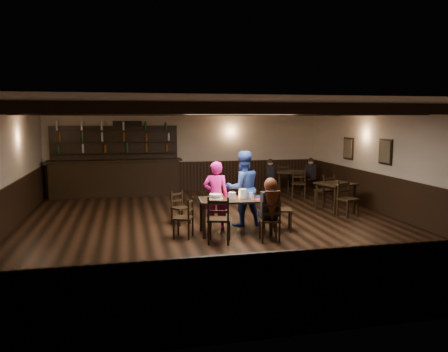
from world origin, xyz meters
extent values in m
plane|color=black|center=(0.00, 0.00, 0.00)|extent=(10.00, 10.00, 0.00)
cube|color=beige|center=(0.00, 5.00, 1.35)|extent=(9.00, 0.02, 2.70)
cube|color=beige|center=(0.00, -5.00, 1.35)|extent=(9.00, 0.02, 2.70)
cube|color=beige|center=(4.50, 0.00, 1.35)|extent=(0.02, 10.00, 2.70)
cube|color=silver|center=(0.00, 0.00, 2.70)|extent=(9.00, 10.00, 0.02)
cube|color=black|center=(0.00, 4.97, 0.50)|extent=(9.00, 0.04, 1.00)
cube|color=black|center=(0.00, -4.97, 0.50)|extent=(9.00, 0.04, 1.00)
cube|color=black|center=(-4.47, 0.00, 0.50)|extent=(0.04, 10.00, 1.00)
cube|color=black|center=(4.47, 0.00, 0.50)|extent=(0.04, 10.00, 1.00)
cube|color=black|center=(-1.90, 4.97, 1.85)|extent=(0.90, 0.03, 1.00)
cube|color=black|center=(-1.90, 4.95, 1.85)|extent=(0.80, 0.02, 0.90)
cube|color=black|center=(4.47, 0.50, 1.60)|extent=(0.03, 0.55, 0.65)
cube|color=#72664C|center=(4.45, 0.50, 1.60)|extent=(0.02, 0.45, 0.55)
cube|color=black|center=(4.47, 2.40, 1.55)|extent=(0.03, 0.55, 0.65)
cube|color=#72664C|center=(4.45, 2.40, 1.55)|extent=(0.02, 0.45, 0.55)
cube|color=black|center=(0.00, -3.00, 2.60)|extent=(8.90, 0.18, 0.18)
cube|color=black|center=(0.00, -1.00, 2.60)|extent=(8.90, 0.18, 0.18)
cube|color=black|center=(0.00, 1.00, 2.60)|extent=(8.90, 0.18, 0.18)
cube|color=black|center=(0.00, 3.00, 2.60)|extent=(8.90, 0.18, 0.18)
cube|color=black|center=(-0.44, -0.82, 0.36)|extent=(0.06, 0.06, 0.71)
cube|color=black|center=(-0.40, -0.18, 0.36)|extent=(0.06, 0.06, 0.71)
cube|color=black|center=(0.95, -0.92, 0.36)|extent=(0.06, 0.06, 0.71)
cube|color=black|center=(1.00, -0.29, 0.36)|extent=(0.06, 0.06, 0.71)
cube|color=black|center=(0.28, -0.55, 0.73)|extent=(1.57, 0.87, 0.04)
cube|color=#A5A8AD|center=(0.31, -0.19, 0.73)|extent=(1.52, 0.14, 0.04)
cube|color=#A5A8AD|center=(0.25, -0.92, 0.73)|extent=(1.52, 0.14, 0.04)
cube|color=#A5A8AD|center=(1.02, -0.61, 0.73)|extent=(0.09, 0.76, 0.04)
cube|color=#A5A8AD|center=(-0.46, -0.50, 0.73)|extent=(0.09, 0.76, 0.04)
cube|color=black|center=(0.03, -1.06, 0.23)|extent=(0.05, 0.05, 0.45)
cube|color=black|center=(-0.08, -1.40, 0.23)|extent=(0.05, 0.05, 0.45)
cube|color=black|center=(-0.33, -0.95, 0.23)|extent=(0.05, 0.05, 0.45)
cube|color=black|center=(-0.44, -1.29, 0.23)|extent=(0.05, 0.05, 0.45)
cube|color=black|center=(-0.21, -1.17, 0.47)|extent=(0.55, 0.53, 0.04)
cube|color=black|center=(-0.26, -1.34, 0.71)|extent=(0.43, 0.17, 0.47)
cube|color=black|center=(-0.26, -1.34, 0.66)|extent=(0.37, 0.14, 0.05)
cube|color=black|center=(-0.26, -1.34, 0.85)|extent=(0.37, 0.14, 0.05)
cube|color=black|center=(1.00, -1.12, 0.20)|extent=(0.04, 0.04, 0.40)
cube|color=black|center=(0.96, -1.44, 0.20)|extent=(0.04, 0.04, 0.40)
cube|color=black|center=(0.66, -1.08, 0.20)|extent=(0.04, 0.04, 0.40)
cube|color=black|center=(0.62, -1.40, 0.20)|extent=(0.04, 0.04, 0.40)
cube|color=black|center=(0.81, -1.26, 0.42)|extent=(0.44, 0.42, 0.04)
cube|color=black|center=(0.79, -1.42, 0.63)|extent=(0.39, 0.08, 0.42)
cube|color=black|center=(0.79, -1.42, 0.59)|extent=(0.34, 0.07, 0.05)
cube|color=black|center=(0.79, -1.42, 0.76)|extent=(0.34, 0.07, 0.05)
cube|color=black|center=(-0.93, -0.43, 0.20)|extent=(0.04, 0.04, 0.40)
cube|color=black|center=(-0.64, -0.55, 0.20)|extent=(0.04, 0.04, 0.40)
cube|color=black|center=(-1.06, -0.74, 0.20)|extent=(0.04, 0.04, 0.40)
cube|color=black|center=(-0.77, -0.86, 0.20)|extent=(0.04, 0.04, 0.40)
cube|color=black|center=(-0.85, -0.65, 0.41)|extent=(0.49, 0.50, 0.04)
cube|color=black|center=(-0.70, -0.71, 0.62)|extent=(0.18, 0.37, 0.41)
cube|color=black|center=(-0.70, -0.71, 0.58)|extent=(0.15, 0.31, 0.05)
cube|color=black|center=(-0.70, -0.71, 0.75)|extent=(0.15, 0.31, 0.05)
cube|color=black|center=(1.46, -0.75, 0.22)|extent=(0.04, 0.04, 0.44)
cube|color=black|center=(1.13, -0.66, 0.22)|extent=(0.04, 0.04, 0.44)
cube|color=black|center=(1.56, -0.39, 0.22)|extent=(0.04, 0.04, 0.44)
cube|color=black|center=(1.23, -0.30, 0.22)|extent=(0.04, 0.04, 0.44)
cube|color=black|center=(1.34, -0.53, 0.46)|extent=(0.51, 0.52, 0.04)
cube|color=black|center=(1.18, -0.48, 0.69)|extent=(0.15, 0.42, 0.46)
cube|color=black|center=(1.18, -0.48, 0.64)|extent=(0.12, 0.36, 0.05)
cube|color=black|center=(1.18, -0.48, 0.83)|extent=(0.12, 0.36, 0.05)
cube|color=black|center=(-0.81, 0.30, 0.18)|extent=(0.04, 0.04, 0.37)
cube|color=black|center=(-0.96, 0.54, 0.18)|extent=(0.04, 0.04, 0.37)
cube|color=black|center=(-0.55, 0.46, 0.18)|extent=(0.04, 0.04, 0.37)
cube|color=black|center=(-0.70, 0.71, 0.18)|extent=(0.04, 0.04, 0.37)
cube|color=black|center=(-0.76, 0.50, 0.38)|extent=(0.49, 0.48, 0.03)
cube|color=black|center=(-0.83, 0.63, 0.58)|extent=(0.32, 0.22, 0.38)
cube|color=black|center=(-0.83, 0.63, 0.54)|extent=(0.27, 0.18, 0.04)
cube|color=black|center=(-0.83, 0.63, 0.69)|extent=(0.27, 0.18, 0.04)
imported|color=#F4169C|center=(-0.06, -0.14, 0.76)|extent=(0.61, 0.46, 1.52)
imported|color=#254A87|center=(0.61, 0.09, 0.86)|extent=(0.90, 0.74, 1.72)
cube|color=black|center=(0.81, -1.14, 0.52)|extent=(0.33, 0.33, 0.13)
cube|color=black|center=(0.81, -1.26, 0.76)|extent=(0.35, 0.20, 0.49)
cylinder|color=black|center=(0.81, -1.26, 0.98)|extent=(0.10, 0.35, 0.35)
sphere|color=#D8A384|center=(0.81, -1.26, 1.13)|extent=(0.21, 0.21, 0.21)
sphere|color=#39190D|center=(0.81, -1.29, 1.14)|extent=(0.27, 0.27, 0.27)
cone|color=#39190D|center=(0.81, -1.39, 0.74)|extent=(0.20, 0.20, 0.61)
cylinder|color=white|center=(-0.13, -0.46, 0.76)|extent=(0.33, 0.33, 0.01)
cylinder|color=white|center=(-0.13, -0.46, 0.81)|extent=(0.26, 0.26, 0.09)
cylinder|color=silver|center=(-0.13, -0.46, 0.79)|extent=(0.28, 0.28, 0.04)
cylinder|color=white|center=(0.20, -0.57, 0.82)|extent=(0.15, 0.15, 0.14)
cylinder|color=white|center=(0.46, -0.49, 0.85)|extent=(0.16, 0.16, 0.19)
cylinder|color=#A5A8AD|center=(0.29, -0.45, 0.77)|extent=(0.04, 0.04, 0.03)
sphere|color=orange|center=(0.29, -0.45, 0.79)|extent=(0.03, 0.03, 0.03)
cylinder|color=silver|center=(0.62, -0.69, 0.80)|extent=(0.04, 0.04, 0.10)
cylinder|color=#A5A8AD|center=(0.67, -0.70, 0.80)|extent=(0.04, 0.04, 0.09)
cylinder|color=silver|center=(0.64, -0.50, 0.81)|extent=(0.07, 0.07, 0.11)
cube|color=#9D1911|center=(0.74, -0.72, 0.75)|extent=(0.30, 0.24, 0.00)
cube|color=#0D1243|center=(0.87, -0.50, 0.75)|extent=(0.40, 0.36, 0.00)
cube|color=black|center=(-2.30, 4.65, 0.55)|extent=(3.94, 0.60, 1.10)
cube|color=black|center=(-2.30, 4.65, 1.12)|extent=(4.14, 0.70, 0.05)
cube|color=black|center=(-2.30, 4.92, 1.10)|extent=(3.94, 0.10, 2.20)
cube|color=black|center=(-2.30, 4.82, 1.35)|extent=(3.84, 0.22, 0.03)
cube|color=black|center=(-2.30, 4.82, 1.70)|extent=(3.84, 0.22, 0.03)
cube|color=black|center=(-2.30, 4.82, 2.05)|extent=(3.84, 0.22, 0.03)
cube|color=black|center=(3.41, 1.06, 0.73)|extent=(1.04, 1.04, 0.04)
cube|color=black|center=(3.19, 0.63, 0.35)|extent=(0.05, 0.05, 0.71)
cube|color=black|center=(2.99, 1.29, 0.35)|extent=(0.05, 0.05, 0.71)
cube|color=black|center=(3.84, 0.84, 0.35)|extent=(0.05, 0.05, 0.71)
cube|color=black|center=(3.64, 1.49, 0.35)|extent=(0.05, 0.05, 0.71)
cube|color=black|center=(3.18, 3.71, 0.73)|extent=(1.11, 1.11, 0.04)
cube|color=black|center=(2.72, 3.51, 0.35)|extent=(0.05, 0.05, 0.71)
cube|color=black|center=(2.98, 4.16, 0.35)|extent=(0.05, 0.05, 0.71)
cube|color=black|center=(3.37, 3.25, 0.35)|extent=(0.05, 0.05, 0.71)
cube|color=black|center=(3.64, 3.90, 0.35)|extent=(0.05, 0.05, 0.71)
cube|color=black|center=(2.52, 3.82, 0.71)|extent=(0.24, 0.35, 0.48)
sphere|color=#D8A384|center=(2.52, 3.82, 1.03)|extent=(0.19, 0.19, 0.19)
sphere|color=black|center=(2.52, 3.82, 1.06)|extent=(0.19, 0.19, 0.19)
cube|color=black|center=(3.91, 3.81, 0.71)|extent=(0.26, 0.36, 0.48)
sphere|color=#D8A384|center=(3.91, 3.81, 1.03)|extent=(0.19, 0.19, 0.19)
sphere|color=black|center=(3.91, 3.81, 1.06)|extent=(0.19, 0.19, 0.19)
camera|label=1|loc=(-1.94, -9.38, 2.46)|focal=35.00mm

